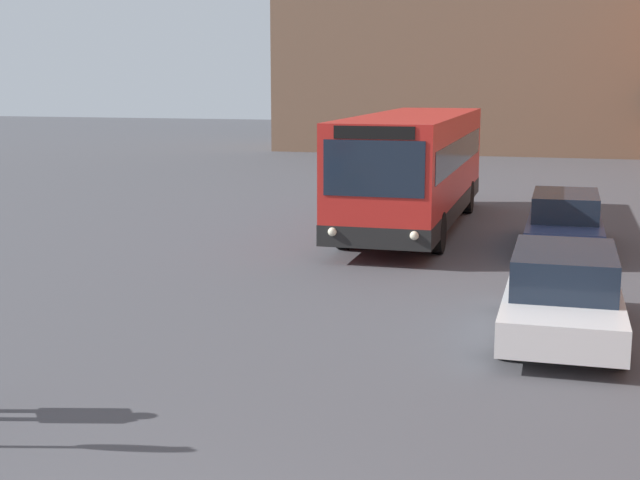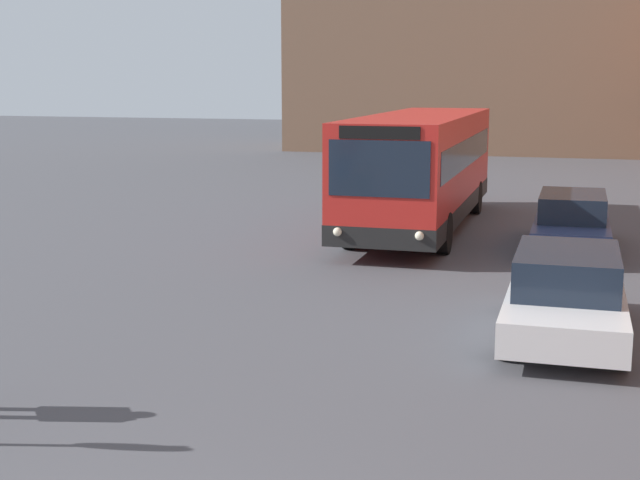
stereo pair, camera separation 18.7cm
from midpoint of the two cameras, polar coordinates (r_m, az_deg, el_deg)
city_bus at (r=24.64m, az=5.82°, el=4.64°), size 2.59×10.88×3.16m
parked_car_front at (r=14.92m, az=14.95°, el=-3.30°), size 1.86×4.56×1.41m
parked_car_middle at (r=22.60m, az=15.17°, el=1.22°), size 1.79×4.79×1.37m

